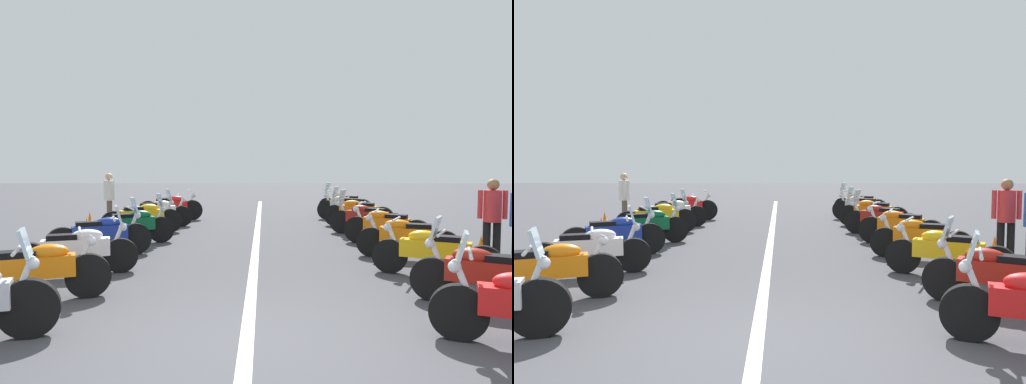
# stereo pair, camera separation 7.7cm
# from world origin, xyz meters

# --- Properties ---
(ground_plane) EXTENTS (80.00, 80.00, 0.00)m
(ground_plane) POSITION_xyz_m (0.00, 0.00, 0.00)
(ground_plane) COLOR #424247
(lane_centre_stripe) EXTENTS (25.10, 0.16, 0.01)m
(lane_centre_stripe) POSITION_xyz_m (6.27, 0.00, 0.00)
(lane_centre_stripe) COLOR beige
(lane_centre_stripe) RESTS_ON ground_plane
(motorcycle_left_row_1) EXTENTS (0.98, 1.92, 1.00)m
(motorcycle_left_row_1) POSITION_xyz_m (1.66, 2.96, 0.46)
(motorcycle_left_row_1) COLOR black
(motorcycle_left_row_1) RESTS_ON ground_plane
(motorcycle_left_row_2) EXTENTS (0.93, 1.99, 1.19)m
(motorcycle_left_row_2) POSITION_xyz_m (3.24, 3.01, 0.46)
(motorcycle_left_row_2) COLOR black
(motorcycle_left_row_2) RESTS_ON ground_plane
(motorcycle_left_row_3) EXTENTS (1.09, 1.94, 1.22)m
(motorcycle_left_row_3) POSITION_xyz_m (4.80, 3.15, 0.47)
(motorcycle_left_row_3) COLOR black
(motorcycle_left_row_3) RESTS_ON ground_plane
(motorcycle_left_row_4) EXTENTS (1.02, 1.87, 1.21)m
(motorcycle_left_row_4) POSITION_xyz_m (6.35, 2.91, 0.46)
(motorcycle_left_row_4) COLOR black
(motorcycle_left_row_4) RESTS_ON ground_plane
(motorcycle_left_row_5) EXTENTS (1.07, 2.04, 1.22)m
(motorcycle_left_row_5) POSITION_xyz_m (7.94, 3.10, 0.47)
(motorcycle_left_row_5) COLOR black
(motorcycle_left_row_5) RESTS_ON ground_plane
(motorcycle_left_row_6) EXTENTS (0.80, 2.14, 1.00)m
(motorcycle_left_row_6) POSITION_xyz_m (9.32, 3.04, 0.45)
(motorcycle_left_row_6) COLOR black
(motorcycle_left_row_6) RESTS_ON ground_plane
(motorcycle_left_row_7) EXTENTS (0.79, 2.12, 1.02)m
(motorcycle_left_row_7) POSITION_xyz_m (10.95, 2.94, 0.47)
(motorcycle_left_row_7) COLOR black
(motorcycle_left_row_7) RESTS_ON ground_plane
(motorcycle_right_row_1) EXTENTS (1.11, 1.80, 1.20)m
(motorcycle_right_row_1) POSITION_xyz_m (1.52, -3.13, 0.46)
(motorcycle_right_row_1) COLOR black
(motorcycle_right_row_1) RESTS_ON ground_plane
(motorcycle_right_row_2) EXTENTS (1.09, 1.94, 0.98)m
(motorcycle_right_row_2) POSITION_xyz_m (3.20, -3.06, 0.45)
(motorcycle_right_row_2) COLOR black
(motorcycle_right_row_2) RESTS_ON ground_plane
(motorcycle_right_row_3) EXTENTS (0.93, 1.95, 0.98)m
(motorcycle_right_row_3) POSITION_xyz_m (4.74, -3.06, 0.45)
(motorcycle_right_row_3) COLOR black
(motorcycle_right_row_3) RESTS_ON ground_plane
(motorcycle_right_row_4) EXTENTS (1.07, 1.87, 1.00)m
(motorcycle_right_row_4) POSITION_xyz_m (6.33, -3.06, 0.46)
(motorcycle_right_row_4) COLOR black
(motorcycle_right_row_4) RESTS_ON ground_plane
(motorcycle_right_row_5) EXTENTS (1.19, 1.87, 1.21)m
(motorcycle_right_row_5) POSITION_xyz_m (7.85, -2.92, 0.47)
(motorcycle_right_row_5) COLOR black
(motorcycle_right_row_5) RESTS_ON ground_plane
(motorcycle_right_row_6) EXTENTS (1.07, 1.96, 1.22)m
(motorcycle_right_row_6) POSITION_xyz_m (9.40, -3.00, 0.47)
(motorcycle_right_row_6) COLOR black
(motorcycle_right_row_6) RESTS_ON ground_plane
(motorcycle_right_row_7) EXTENTS (1.13, 1.85, 1.01)m
(motorcycle_right_row_7) POSITION_xyz_m (11.05, -2.94, 0.46)
(motorcycle_right_row_7) COLOR black
(motorcycle_right_row_7) RESTS_ON ground_plane
(motorcycle_right_row_8) EXTENTS (1.12, 1.81, 1.21)m
(motorcycle_right_row_8) POSITION_xyz_m (12.47, -3.12, 0.47)
(motorcycle_right_row_8) COLOR black
(motorcycle_right_row_8) RESTS_ON ground_plane
(traffic_cone_0) EXTENTS (0.36, 0.36, 0.61)m
(traffic_cone_0) POSITION_xyz_m (7.85, 4.53, 0.29)
(traffic_cone_0) COLOR orange
(traffic_cone_0) RESTS_ON ground_plane
(traffic_cone_1) EXTENTS (0.36, 0.36, 0.61)m
(traffic_cone_1) POSITION_xyz_m (6.56, 4.12, 0.29)
(traffic_cone_1) COLOR orange
(traffic_cone_1) RESTS_ON ground_plane
(traffic_cone_2) EXTENTS (0.36, 0.36, 0.61)m
(traffic_cone_2) POSITION_xyz_m (3.91, -4.18, 0.29)
(traffic_cone_2) COLOR orange
(traffic_cone_2) RESTS_ON ground_plane
(bystander_0) EXTENTS (0.32, 0.52, 1.64)m
(bystander_0) POSITION_xyz_m (4.30, -4.56, 0.96)
(bystander_0) COLOR black
(bystander_0) RESTS_ON ground_plane
(bystander_4) EXTENTS (0.49, 0.32, 1.63)m
(bystander_4) POSITION_xyz_m (9.38, 4.49, 0.95)
(bystander_4) COLOR brown
(bystander_4) RESTS_ON ground_plane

